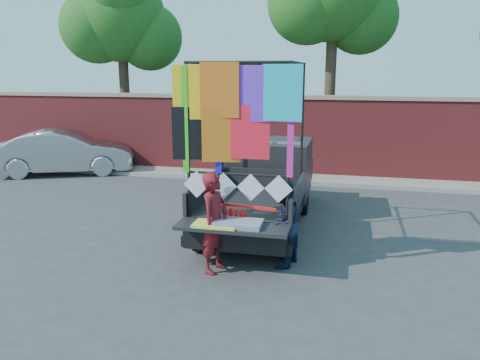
% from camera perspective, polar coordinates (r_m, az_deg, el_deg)
% --- Properties ---
extents(ground, '(90.00, 90.00, 0.00)m').
position_cam_1_polar(ground, '(8.88, 1.27, -9.13)').
color(ground, '#38383A').
rests_on(ground, ground).
extents(brick_wall, '(30.00, 0.45, 2.61)m').
position_cam_1_polar(brick_wall, '(15.27, 6.70, 5.43)').
color(brick_wall, maroon).
rests_on(brick_wall, ground).
extents(curb, '(30.00, 1.20, 0.12)m').
position_cam_1_polar(curb, '(14.81, 6.26, 0.22)').
color(curb, gray).
rests_on(curb, ground).
extents(tree_left, '(4.20, 3.30, 7.05)m').
position_cam_1_polar(tree_left, '(18.18, -14.38, 18.34)').
color(tree_left, '#38281C').
rests_on(tree_left, ground).
extents(pickup_truck, '(2.23, 5.60, 3.53)m').
position_cam_1_polar(pickup_truck, '(10.71, 3.05, -0.23)').
color(pickup_truck, black).
rests_on(pickup_truck, ground).
extents(sedan, '(4.66, 3.13, 1.45)m').
position_cam_1_polar(sedan, '(16.61, -20.56, 3.21)').
color(sedan, '#AAABB1').
rests_on(sedan, ground).
extents(woman, '(0.55, 0.71, 1.74)m').
position_cam_1_polar(woman, '(7.94, -3.09, -5.22)').
color(woman, maroon).
rests_on(woman, ground).
extents(man, '(0.75, 0.88, 1.56)m').
position_cam_1_polar(man, '(8.18, 5.18, -5.35)').
color(man, '#161B37').
rests_on(man, ground).
extents(streamer_bundle, '(0.96, 0.19, 0.67)m').
position_cam_1_polar(streamer_bundle, '(8.02, 0.35, -4.59)').
color(streamer_bundle, '#FF120D').
rests_on(streamer_bundle, ground).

